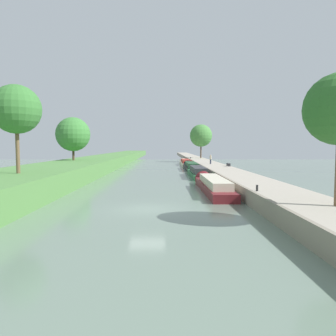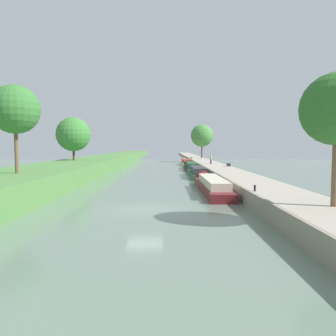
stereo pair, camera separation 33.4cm
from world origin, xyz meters
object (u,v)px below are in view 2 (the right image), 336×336
mooring_bollard_far (192,158)px  park_bench (229,164)px  narrowboat_black (191,166)px  mooring_bollard_near (255,188)px  person_walking (211,159)px  narrowboat_maroon (211,185)px  narrowboat_cream (186,162)px  narrowboat_green (197,172)px

mooring_bollard_far → park_bench: (3.60, -29.76, 0.12)m
narrowboat_black → park_bench: bearing=-57.9°
narrowboat_black → mooring_bollard_near: bearing=-87.2°
narrowboat_black → person_walking: size_ratio=8.45×
person_walking → mooring_bollard_near: 33.97m
narrowboat_maroon → mooring_bollard_far: size_ratio=32.35×
person_walking → mooring_bollard_far: (-1.60, 23.68, -0.65)m
mooring_bollard_near → mooring_bollard_far: 57.60m
narrowboat_cream → mooring_bollard_near: mooring_bollard_near is taller
narrowboat_green → mooring_bollard_far: 34.61m
mooring_bollard_far → park_bench: size_ratio=0.30×
person_walking → park_bench: 6.43m
narrowboat_maroon → park_bench: size_ratio=9.71×
narrowboat_green → person_walking: 11.53m
narrowboat_green → narrowboat_black: (0.20, 13.37, -0.03)m
narrowboat_maroon → person_walking: bearing=82.0°
person_walking → park_bench: bearing=-71.8°
narrowboat_black → park_bench: (5.37, -8.58, 0.93)m
narrowboat_green → narrowboat_black: size_ratio=0.92×
narrowboat_cream → mooring_bollard_near: bearing=-87.9°
narrowboat_green → mooring_bollard_near: 23.15m
narrowboat_maroon → mooring_bollard_near: 8.63m
person_walking → park_bench: size_ratio=1.11×
narrowboat_cream → mooring_bollard_far: size_ratio=32.70×
narrowboat_green → mooring_bollard_near: size_ratio=28.75×
park_bench → mooring_bollard_near: bearing=-97.4°
narrowboat_maroon → person_walking: 25.86m
park_bench → person_walking: bearing=108.2°
mooring_bollard_near → narrowboat_black: bearing=92.8°
person_walking → mooring_bollard_near: size_ratio=3.69×
narrowboat_maroon → park_bench: (5.61, 19.48, 0.91)m
narrowboat_cream → park_bench: bearing=-76.8°
narrowboat_black → mooring_bollard_far: bearing=85.2°
narrowboat_cream → person_walking: size_ratio=8.86×
narrowboat_green → mooring_bollard_far: bearing=86.7°
narrowboat_green → mooring_bollard_far: (1.98, 34.54, 0.78)m
mooring_bollard_near → park_bench: size_ratio=0.30×
narrowboat_maroon → narrowboat_green: bearing=89.9°
narrowboat_cream → park_bench: 23.94m
person_walking → mooring_bollard_far: 23.74m
narrowboat_cream → person_walking: (3.46, -17.21, 1.50)m
narrowboat_black → mooring_bollard_near: mooring_bollard_near is taller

